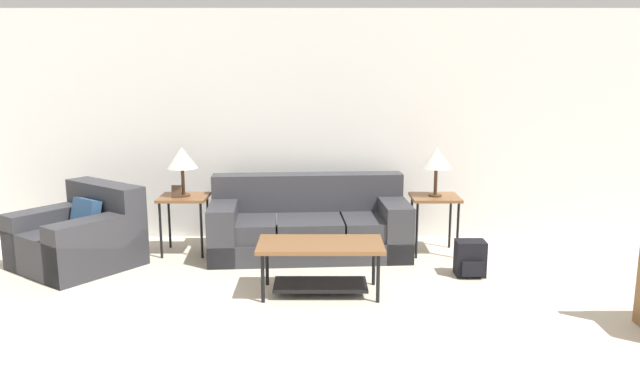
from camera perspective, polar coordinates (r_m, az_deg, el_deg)
wall_back at (r=7.15m, az=1.02°, el=6.02°), size 8.85×0.06×2.60m
couch at (r=6.66m, az=-0.77°, el=-3.17°), size 2.13×1.03×0.82m
armchair at (r=6.71m, az=-20.84°, el=-3.93°), size 1.40×1.40×0.80m
coffee_table at (r=5.49m, az=0.27°, el=-5.88°), size 1.10×0.55×0.47m
side_table_left at (r=6.78m, az=-12.10°, el=-0.96°), size 0.51×0.46×0.62m
side_table_right at (r=6.73m, az=10.69°, el=-0.99°), size 0.51×0.46×0.62m
table_lamp_left at (r=6.69m, az=-12.27°, el=3.00°), size 0.32×0.32×0.52m
table_lamp_right at (r=6.65m, az=10.84°, el=3.00°), size 0.32×0.32×0.52m
backpack at (r=6.17m, az=13.81°, el=-5.96°), size 0.28×0.28×0.34m
picture_frame at (r=6.69m, az=-12.76°, el=0.07°), size 0.10×0.04×0.13m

